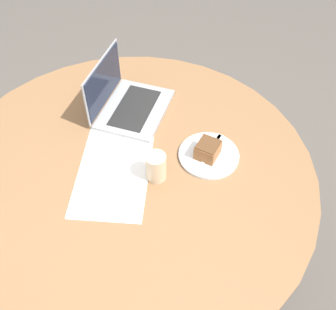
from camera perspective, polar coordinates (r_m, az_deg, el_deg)
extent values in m
plane|color=#4C4742|center=(1.99, -4.34, -15.11)|extent=(12.00, 12.00, 0.00)
cylinder|color=brown|center=(1.98, -4.36, -14.99)|extent=(0.46, 0.46, 0.02)
cylinder|color=brown|center=(1.68, -5.05, -9.84)|extent=(0.11, 0.11, 0.67)
cylinder|color=brown|center=(1.39, -6.02, -2.37)|extent=(1.32, 1.32, 0.03)
cube|color=white|center=(1.37, -7.88, -2.35)|extent=(0.44, 0.31, 0.00)
cylinder|color=silver|center=(1.41, 5.93, -0.03)|extent=(0.22, 0.22, 0.01)
cube|color=brown|center=(1.38, 5.79, 0.72)|extent=(0.11, 0.11, 0.06)
cube|color=#4D311C|center=(1.36, 5.89, 1.56)|extent=(0.10, 0.10, 0.00)
cube|color=silver|center=(1.41, 6.21, 0.70)|extent=(0.15, 0.11, 0.00)
cube|color=silver|center=(1.46, 7.39, 2.58)|extent=(0.04, 0.04, 0.00)
cylinder|color=#C6AD89|center=(1.31, -1.76, -1.73)|extent=(0.07, 0.07, 0.11)
cube|color=gray|center=(1.57, -4.82, 6.59)|extent=(0.37, 0.34, 0.02)
cube|color=black|center=(1.56, -4.84, 6.86)|extent=(0.28, 0.23, 0.00)
cube|color=gray|center=(1.54, -9.40, 10.41)|extent=(0.28, 0.13, 0.19)
cube|color=black|center=(1.54, -9.26, 10.39)|extent=(0.26, 0.12, 0.18)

